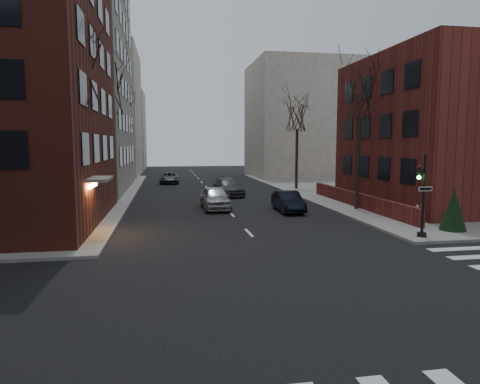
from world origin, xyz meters
The scene contains 21 objects.
ground centered at (0.00, 0.00, 0.00)m, with size 160.00×160.00×0.00m, color black.
building_left_tan centered at (-17.00, 34.00, 14.00)m, with size 18.00×18.00×28.00m, color gray.
building_right_brick centered at (16.50, 19.00, 5.50)m, with size 12.00×14.00×11.00m, color maroon.
low_wall_right centered at (9.30, 19.00, 0.65)m, with size 0.35×16.00×1.00m, color maroon.
building_distant_la centered at (-15.00, 55.00, 9.00)m, with size 14.00×16.00×18.00m, color beige.
building_distant_ra centered at (15.00, 50.00, 8.00)m, with size 14.00×14.00×16.00m, color beige.
building_distant_lb centered at (-13.00, 72.00, 7.00)m, with size 10.00×12.00×14.00m, color beige.
traffic_signal centered at (7.94, 8.99, 1.91)m, with size 0.76×0.44×4.00m.
tree_left_a centered at (-8.80, 14.00, 8.47)m, with size 4.18×4.18×10.26m.
tree_left_b centered at (-8.80, 26.00, 8.91)m, with size 4.40×4.40×10.80m.
tree_left_c centered at (-8.80, 40.00, 8.03)m, with size 3.96×3.96×9.72m.
tree_right_a centered at (8.80, 18.00, 8.03)m, with size 3.96×3.96×9.72m.
tree_right_b centered at (8.80, 32.00, 7.59)m, with size 3.74×3.74×9.18m.
streetlamp_near centered at (-8.20, 22.00, 4.24)m, with size 0.36×0.36×6.28m.
streetlamp_far centered at (-8.20, 42.00, 4.24)m, with size 0.36×0.36×6.28m.
parked_sedan centered at (4.00, 18.50, 0.70)m, with size 1.48×4.26×1.40m, color black.
car_lane_silver centered at (-0.80, 20.50, 0.81)m, with size 1.91×4.74×1.61m, color #A1A0A5.
car_lane_gray centered at (1.25, 28.37, 0.76)m, with size 2.13×5.24×1.52m, color #3A3A3F.
car_lane_far centered at (-3.86, 41.27, 0.66)m, with size 2.18×4.72×1.31m, color #3E3F43.
sandwich_board centered at (10.45, 13.15, 0.62)m, with size 0.41×0.58×0.93m, color white.
evergreen_shrub centered at (10.50, 10.14, 1.26)m, with size 1.33×1.33×2.22m, color black.
Camera 1 is at (-4.22, -9.64, 4.65)m, focal length 32.00 mm.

